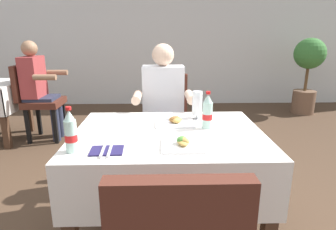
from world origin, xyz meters
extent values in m
plane|color=#473323|center=(0.00, 0.00, 0.00)|extent=(11.00, 11.00, 0.00)
cube|color=silver|center=(0.00, 3.80, 1.40)|extent=(11.00, 0.12, 2.79)
cube|color=white|center=(0.09, -0.07, 0.74)|extent=(1.18, 0.91, 0.02)
cube|color=white|center=(0.09, -0.52, 0.57)|extent=(1.18, 0.02, 0.32)
cube|color=white|center=(0.09, 0.38, 0.57)|extent=(1.18, 0.02, 0.32)
cube|color=white|center=(-0.49, -0.07, 0.57)|extent=(0.02, 0.91, 0.32)
cube|color=white|center=(0.67, -0.07, 0.57)|extent=(0.02, 0.91, 0.32)
cube|color=#472D1E|center=(-0.44, -0.46, 0.36)|extent=(0.07, 0.07, 0.73)
cube|color=#472D1E|center=(0.62, -0.46, 0.36)|extent=(0.07, 0.07, 0.73)
cube|color=#472D1E|center=(-0.44, 0.33, 0.36)|extent=(0.07, 0.07, 0.73)
cube|color=#472D1E|center=(0.62, 0.33, 0.36)|extent=(0.07, 0.07, 0.73)
cube|color=#4C2319|center=(0.09, 0.69, 0.49)|extent=(0.44, 0.44, 0.08)
cube|color=#4C2319|center=(0.09, 0.94, 0.75)|extent=(0.42, 0.06, 0.44)
cube|color=black|center=(-0.08, 0.52, 0.23)|extent=(0.04, 0.04, 0.45)
cube|color=black|center=(0.26, 0.52, 0.23)|extent=(0.04, 0.04, 0.45)
cube|color=black|center=(-0.08, 0.86, 0.23)|extent=(0.04, 0.04, 0.45)
cube|color=black|center=(0.26, 0.86, 0.23)|extent=(0.04, 0.04, 0.45)
cylinder|color=#282D42|center=(-0.02, 0.49, 0.23)|extent=(0.10, 0.10, 0.45)
cylinder|color=#282D42|center=(0.14, 0.49, 0.23)|extent=(0.10, 0.10, 0.45)
cube|color=#282D42|center=(0.06, 0.65, 0.51)|extent=(0.34, 0.36, 0.12)
cube|color=silver|center=(0.06, 0.73, 0.82)|extent=(0.36, 0.20, 0.50)
sphere|color=beige|center=(0.06, 0.73, 1.17)|extent=(0.19, 0.19, 0.19)
cylinder|color=beige|center=(-0.15, 0.50, 0.85)|extent=(0.07, 0.26, 0.07)
cylinder|color=beige|center=(0.28, 0.50, 0.85)|extent=(0.07, 0.26, 0.07)
cube|color=white|center=(0.16, -0.31, 0.75)|extent=(0.23, 0.23, 0.01)
ellipsoid|color=#4C8E38|center=(0.16, -0.30, 0.78)|extent=(0.08, 0.08, 0.04)
ellipsoid|color=gold|center=(0.16, -0.31, 0.77)|extent=(0.07, 0.11, 0.03)
ellipsoid|color=gold|center=(0.16, -0.31, 0.78)|extent=(0.09, 0.09, 0.04)
cube|color=white|center=(0.14, 0.12, 0.75)|extent=(0.26, 0.26, 0.01)
ellipsoid|color=#99602D|center=(0.13, 0.09, 0.78)|extent=(0.09, 0.07, 0.04)
ellipsoid|color=#B77A38|center=(0.15, 0.13, 0.77)|extent=(0.05, 0.10, 0.03)
ellipsoid|color=gold|center=(0.15, 0.08, 0.78)|extent=(0.09, 0.09, 0.04)
cylinder|color=white|center=(0.30, 0.20, 0.75)|extent=(0.07, 0.07, 0.01)
cylinder|color=white|center=(0.30, 0.20, 0.77)|extent=(0.02, 0.02, 0.03)
cylinder|color=white|center=(0.30, 0.20, 0.87)|extent=(0.07, 0.07, 0.17)
cylinder|color=#C68928|center=(0.30, 0.20, 0.82)|extent=(0.07, 0.07, 0.07)
cylinder|color=silver|center=(-0.42, -0.36, 0.83)|extent=(0.06, 0.06, 0.17)
cylinder|color=red|center=(-0.42, -0.36, 0.83)|extent=(0.06, 0.06, 0.04)
cone|color=silver|center=(-0.42, -0.36, 0.95)|extent=(0.06, 0.06, 0.05)
cylinder|color=red|center=(-0.42, -0.36, 0.98)|extent=(0.03, 0.03, 0.02)
cylinder|color=silver|center=(0.34, 0.00, 0.83)|extent=(0.06, 0.06, 0.17)
cylinder|color=red|center=(0.34, 0.00, 0.83)|extent=(0.07, 0.07, 0.04)
cone|color=silver|center=(0.34, 0.00, 0.95)|extent=(0.06, 0.06, 0.05)
cylinder|color=red|center=(0.34, 0.00, 0.98)|extent=(0.03, 0.03, 0.02)
cube|color=#231E4C|center=(-0.24, -0.37, 0.75)|extent=(0.18, 0.14, 0.01)
cube|color=silver|center=(-0.26, -0.37, 0.76)|extent=(0.02, 0.19, 0.01)
cube|color=silver|center=(-0.23, -0.36, 0.76)|extent=(0.02, 0.19, 0.01)
cube|color=white|center=(-1.75, 1.83, 0.57)|extent=(0.02, 0.76, 0.32)
cube|color=#472D1E|center=(-1.81, 1.51, 0.36)|extent=(0.07, 0.07, 0.73)
cube|color=#472D1E|center=(-1.81, 2.15, 0.36)|extent=(0.07, 0.07, 0.73)
cube|color=#4C2319|center=(-1.45, 1.83, 0.49)|extent=(0.44, 0.44, 0.08)
cube|color=#4C2319|center=(-1.70, 1.83, 0.75)|extent=(0.06, 0.42, 0.44)
cube|color=black|center=(-1.28, 1.66, 0.23)|extent=(0.04, 0.04, 0.45)
cube|color=black|center=(-1.28, 2.00, 0.23)|extent=(0.04, 0.04, 0.45)
cube|color=black|center=(-1.62, 1.66, 0.23)|extent=(0.04, 0.04, 0.45)
cube|color=black|center=(-1.62, 2.00, 0.23)|extent=(0.04, 0.04, 0.45)
cylinder|color=#282D42|center=(-1.30, 1.75, 0.23)|extent=(0.10, 0.10, 0.45)
cylinder|color=#282D42|center=(-1.30, 1.91, 0.23)|extent=(0.10, 0.10, 0.45)
cube|color=#282D42|center=(-1.47, 1.83, 0.51)|extent=(0.36, 0.34, 0.12)
cube|color=#9E3838|center=(-1.55, 1.83, 0.82)|extent=(0.20, 0.36, 0.50)
sphere|color=#997051|center=(-1.55, 1.83, 1.17)|extent=(0.19, 0.19, 0.19)
cylinder|color=#997051|center=(-1.32, 1.61, 0.85)|extent=(0.26, 0.07, 0.07)
cylinder|color=#997051|center=(-1.32, 2.04, 0.85)|extent=(0.26, 0.07, 0.07)
cylinder|color=brown|center=(2.52, 2.98, 0.20)|extent=(0.37, 0.37, 0.39)
cylinder|color=brown|center=(2.52, 2.98, 0.61)|extent=(0.05, 0.05, 0.42)
sphere|color=#387533|center=(2.52, 2.98, 1.02)|extent=(0.51, 0.51, 0.51)
camera|label=1|loc=(0.04, -1.75, 1.34)|focal=30.40mm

